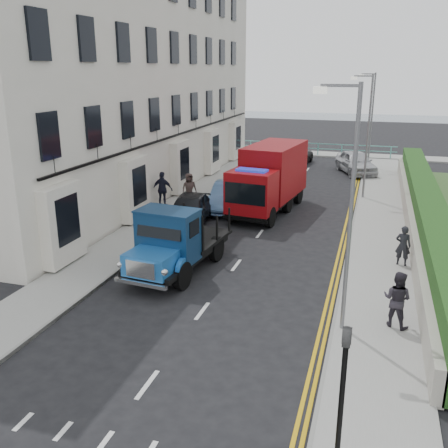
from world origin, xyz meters
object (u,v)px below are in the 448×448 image
Objects in this scene: lamp_mid at (366,130)px; pedestrian_east_near at (403,246)px; lamp_near at (347,198)px; parked_car_front at (190,210)px; red_lorry at (270,177)px; lamp_far at (370,115)px; bedford_lorry at (171,246)px.

lamp_mid is 11.00m from pedestrian_east_near.
parked_car_front is at bearing 132.72° from lamp_near.
red_lorry is 9.08m from pedestrian_east_near.
parked_car_front is (-7.78, 8.42, -3.24)m from lamp_near.
parked_car_front is at bearing -7.58° from pedestrian_east_near.
lamp_far is at bearing 90.00° from lamp_mid.
lamp_near reaches higher than parked_car_front.
pedestrian_east_near is at bearing -23.10° from parked_car_front.
lamp_far is (0.00, 26.00, 0.00)m from lamp_near.
lamp_near is at bearing -14.80° from bedford_lorry.
parked_car_front is 10.10m from pedestrian_east_near.
lamp_far is (0.00, 10.00, 0.00)m from lamp_mid.
lamp_mid is (0.00, 16.00, 0.00)m from lamp_near.
parked_car_front is 2.87× the size of pedestrian_east_near.
lamp_mid and lamp_far have the same top height.
bedford_lorry is 6.29m from parked_car_front.
parked_car_front is (-7.78, -17.58, -3.24)m from lamp_far.
lamp_near reaches higher than pedestrian_east_near.
pedestrian_east_near is (6.50, -6.27, -0.95)m from red_lorry.
lamp_far is at bearing 90.00° from lamp_near.
lamp_near reaches higher than bedford_lorry.
lamp_far reaches higher than bedford_lorry.
bedford_lorry is 1.23× the size of parked_car_front.
lamp_far is at bearing -76.11° from pedestrian_east_near.
pedestrian_east_near is at bearing 71.13° from lamp_near.
lamp_mid is 4.50× the size of pedestrian_east_near.
lamp_near is at bearing -90.00° from lamp_mid.
lamp_mid is at bearing -90.00° from lamp_far.
lamp_mid reaches higher than red_lorry.
lamp_near is at bearing -61.82° from red_lorry.
lamp_mid is 10.00m from lamp_far.
bedford_lorry is (-6.20, 2.35, -2.84)m from lamp_near.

